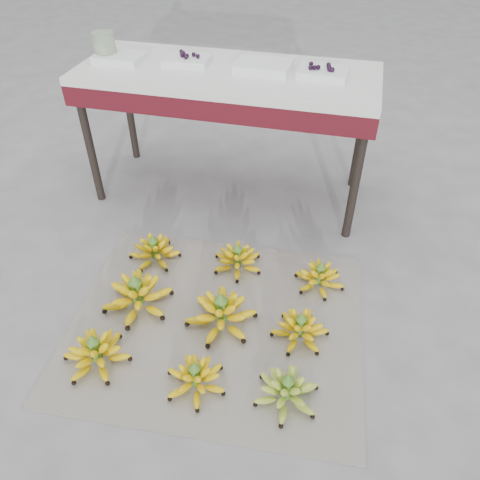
% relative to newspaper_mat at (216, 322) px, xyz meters
% --- Properties ---
extents(ground, '(60.00, 60.00, 0.00)m').
position_rel_newspaper_mat_xyz_m(ground, '(-0.12, 0.03, -0.00)').
color(ground, slate).
rests_on(ground, ground).
extents(newspaper_mat, '(1.32, 1.14, 0.01)m').
position_rel_newspaper_mat_xyz_m(newspaper_mat, '(0.00, 0.00, 0.00)').
color(newspaper_mat, silver).
rests_on(newspaper_mat, ground).
extents(bunch_front_left, '(0.29, 0.29, 0.16)m').
position_rel_newspaper_mat_xyz_m(bunch_front_left, '(-0.40, -0.31, 0.06)').
color(bunch_front_left, '#FFDF01').
rests_on(bunch_front_left, newspaper_mat).
extents(bunch_front_center, '(0.28, 0.28, 0.14)m').
position_rel_newspaper_mat_xyz_m(bunch_front_center, '(0.01, -0.32, 0.05)').
color(bunch_front_center, '#FFDF01').
rests_on(bunch_front_center, newspaper_mat).
extents(bunch_front_right, '(0.30, 0.30, 0.15)m').
position_rel_newspaper_mat_xyz_m(bunch_front_right, '(0.36, -0.29, 0.05)').
color(bunch_front_right, '#89B033').
rests_on(bunch_front_right, newspaper_mat).
extents(bunch_mid_left, '(0.41, 0.41, 0.19)m').
position_rel_newspaper_mat_xyz_m(bunch_mid_left, '(-0.36, 0.01, 0.07)').
color(bunch_mid_left, '#FFDF01').
rests_on(bunch_mid_left, newspaper_mat).
extents(bunch_mid_center, '(0.38, 0.38, 0.18)m').
position_rel_newspaper_mat_xyz_m(bunch_mid_center, '(0.03, 0.00, 0.07)').
color(bunch_mid_center, '#FFDF01').
rests_on(bunch_mid_center, newspaper_mat).
extents(bunch_mid_right, '(0.24, 0.24, 0.15)m').
position_rel_newspaper_mat_xyz_m(bunch_mid_right, '(0.36, 0.01, 0.05)').
color(bunch_mid_right, '#FFDF01').
rests_on(bunch_mid_right, newspaper_mat).
extents(bunch_back_left, '(0.25, 0.25, 0.15)m').
position_rel_newspaper_mat_xyz_m(bunch_back_left, '(-0.41, 0.32, 0.05)').
color(bunch_back_left, '#FFDF01').
rests_on(bunch_back_left, newspaper_mat).
extents(bunch_back_center, '(0.32, 0.32, 0.15)m').
position_rel_newspaper_mat_xyz_m(bunch_back_center, '(0.00, 0.36, 0.05)').
color(bunch_back_center, '#FFDF01').
rests_on(bunch_back_center, newspaper_mat).
extents(bunch_back_right, '(0.28, 0.28, 0.14)m').
position_rel_newspaper_mat_xyz_m(bunch_back_right, '(0.41, 0.34, 0.05)').
color(bunch_back_right, '#FFDF01').
rests_on(bunch_back_right, newspaper_mat).
extents(vendor_table, '(1.53, 0.61, 0.73)m').
position_rel_newspaper_mat_xyz_m(vendor_table, '(-0.21, 1.01, 0.65)').
color(vendor_table, black).
rests_on(vendor_table, ground).
extents(tray_far_left, '(0.25, 0.18, 0.04)m').
position_rel_newspaper_mat_xyz_m(tray_far_left, '(-0.78, 0.98, 0.75)').
color(tray_far_left, silver).
rests_on(tray_far_left, vendor_table).
extents(tray_left, '(0.23, 0.17, 0.06)m').
position_rel_newspaper_mat_xyz_m(tray_left, '(-0.43, 1.03, 0.75)').
color(tray_left, silver).
rests_on(tray_left, vendor_table).
extents(tray_right, '(0.28, 0.21, 0.04)m').
position_rel_newspaper_mat_xyz_m(tray_right, '(-0.03, 1.03, 0.75)').
color(tray_right, silver).
rests_on(tray_right, vendor_table).
extents(tray_far_right, '(0.25, 0.18, 0.06)m').
position_rel_newspaper_mat_xyz_m(tray_far_right, '(0.27, 1.02, 0.75)').
color(tray_far_right, silver).
rests_on(tray_far_right, vendor_table).
extents(glass_jar, '(0.13, 0.13, 0.14)m').
position_rel_newspaper_mat_xyz_m(glass_jar, '(-0.86, 0.99, 0.80)').
color(glass_jar, beige).
rests_on(glass_jar, vendor_table).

